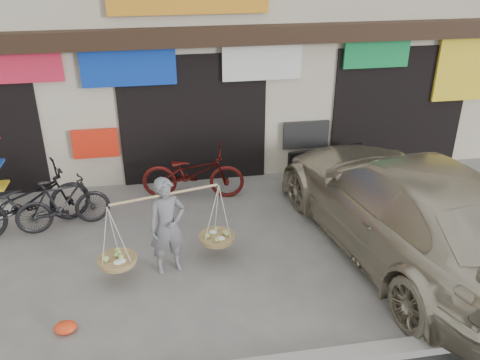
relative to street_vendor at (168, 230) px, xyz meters
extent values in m
plane|color=slate|center=(0.71, -0.30, -0.73)|extent=(70.00, 70.00, 0.00)
cube|color=black|center=(0.71, 3.05, 2.32)|extent=(14.00, 0.35, 0.35)
cube|color=black|center=(0.71, 3.45, 0.62)|extent=(3.00, 0.60, 2.70)
cube|color=black|center=(5.21, 3.45, 0.62)|extent=(3.00, 0.60, 2.70)
cube|color=red|center=(-2.49, 3.12, 1.87)|extent=(1.60, 0.08, 0.60)
cube|color=#0E37B0|center=(-0.49, 3.12, 1.77)|extent=(1.80, 0.08, 0.70)
cube|color=silver|center=(2.11, 3.12, 1.77)|extent=(1.60, 0.08, 0.70)
cube|color=#10843F|center=(4.51, 3.12, 1.87)|extent=(1.40, 0.08, 0.60)
cube|color=yellow|center=(6.51, 3.12, 1.47)|extent=(1.20, 0.08, 1.40)
cube|color=red|center=(-1.29, 3.12, 0.27)|extent=(0.90, 0.08, 0.60)
cube|color=black|center=(3.11, 3.12, 0.17)|extent=(1.00, 0.08, 0.60)
cube|color=orange|center=(0.71, 3.12, 2.97)|extent=(3.00, 0.08, 0.50)
imported|color=slate|center=(0.00, 0.00, 0.06)|extent=(0.65, 0.51, 1.59)
cylinder|color=tan|center=(0.00, 0.00, 0.61)|extent=(1.61, 0.43, 0.04)
cylinder|color=#9E804B|center=(-0.78, -0.19, -0.35)|extent=(0.56, 0.56, 0.07)
ellipsoid|color=#A5BF66|center=(-0.78, -0.19, -0.29)|extent=(0.39, 0.39, 0.10)
cylinder|color=#9E804B|center=(0.78, 0.19, -0.35)|extent=(0.56, 0.56, 0.07)
ellipsoid|color=#A5BF66|center=(0.78, 0.19, -0.29)|extent=(0.39, 0.39, 0.10)
imported|color=black|center=(-2.40, 1.64, -0.15)|extent=(2.32, 1.57, 1.16)
imported|color=black|center=(-1.79, 1.59, -0.24)|extent=(1.70, 0.85, 0.98)
imported|color=#4D100D|center=(0.59, 2.40, -0.20)|extent=(2.11, 1.02, 1.07)
imported|color=#B5AB92|center=(3.83, -0.12, 0.12)|extent=(3.24, 6.13, 1.69)
cube|color=black|center=(3.41, 2.62, -0.18)|extent=(1.70, 0.36, 0.45)
cube|color=silver|center=(3.40, 2.69, -0.28)|extent=(0.45, 0.09, 0.12)
cylinder|color=silver|center=(-3.11, 2.39, -0.71)|extent=(0.49, 0.49, 0.04)
ellipsoid|color=#F83F17|center=(-1.45, -1.18, -0.66)|extent=(0.31, 0.25, 0.14)
camera|label=1|loc=(-0.04, -6.73, 4.10)|focal=38.00mm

